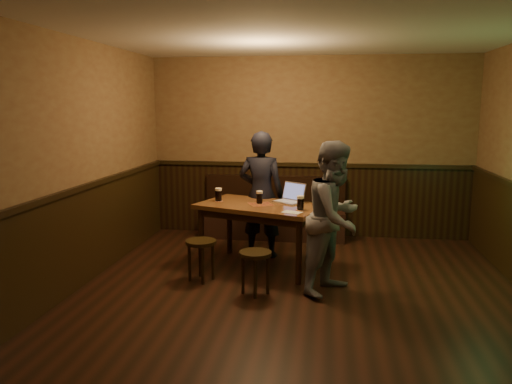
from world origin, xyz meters
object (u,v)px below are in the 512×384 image
object	(u,v)px
person_suit	(261,194)
stool_right	(255,260)
stool_left	(201,248)
pint_right	(300,203)
pint_left	(218,195)
pub_table	(261,213)
laptop	(291,197)
pint_mid	(259,197)
person_grey	(335,218)
bench	(274,218)

from	to	relation	value
person_suit	stool_right	bearing A→B (deg)	102.36
stool_left	pint_right	world-z (taller)	pint_right
stool_left	pint_left	size ratio (longest dim) A/B	2.76
pint_left	pint_right	distance (m)	1.15
pint_right	pint_left	bearing A→B (deg)	160.19
stool_right	person_suit	size ratio (longest dim) A/B	0.28
pub_table	laptop	bearing A→B (deg)	48.32
laptop	person_suit	bearing A→B (deg)	-178.62
laptop	pint_mid	bearing A→B (deg)	-121.13
pint_mid	person_grey	xyz separation A→B (m)	(0.94, -0.76, -0.06)
pint_left	person_grey	bearing A→B (deg)	-29.44
pint_mid	pint_right	distance (m)	0.62
pint_left	pint_mid	size ratio (longest dim) A/B	1.06
pint_mid	person_grey	size ratio (longest dim) A/B	0.10
stool_right	pint_mid	distance (m)	1.10
bench	pint_right	xyz separation A→B (m)	(0.51, -1.77, 0.59)
stool_right	pint_left	world-z (taller)	pint_left
bench	stool_left	distance (m)	2.19
stool_left	laptop	bearing A→B (deg)	38.85
pint_left	laptop	size ratio (longest dim) A/B	0.39
stool_right	pint_left	xyz separation A→B (m)	(-0.64, 1.05, 0.52)
stool_left	stool_right	size ratio (longest dim) A/B	1.02
bench	stool_right	xyz separation A→B (m)	(0.07, -2.43, 0.07)
person_suit	pint_right	bearing A→B (deg)	134.23
person_suit	person_grey	bearing A→B (deg)	136.17
stool_left	pint_right	xyz separation A→B (m)	(1.14, 0.33, 0.52)
person_grey	pint_right	bearing A→B (deg)	72.81
bench	pint_right	world-z (taller)	pint_right
pub_table	stool_right	world-z (taller)	pub_table
pint_right	person_grey	xyz separation A→B (m)	(0.41, -0.45, -0.07)
pub_table	person_grey	distance (m)	1.18
bench	pint_left	xyz separation A→B (m)	(-0.57, -1.38, 0.60)
pint_right	bench	bearing A→B (deg)	106.15
laptop	pub_table	bearing A→B (deg)	-115.53
pint_mid	laptop	xyz separation A→B (m)	(0.38, 0.16, -0.02)
pint_mid	laptop	distance (m)	0.42
stool_left	pint_left	world-z (taller)	pint_left
stool_left	pint_left	distance (m)	0.89
pub_table	stool_right	size ratio (longest dim) A/B	3.62
pub_table	person_suit	size ratio (longest dim) A/B	1.01
stool_left	pint_left	bearing A→B (deg)	85.47
pub_table	pint_left	distance (m)	0.61
pub_table	pint_mid	size ratio (longest dim) A/B	10.44
stool_left	pint_mid	size ratio (longest dim) A/B	2.93
pub_table	pint_mid	distance (m)	0.20
stool_right	pint_right	distance (m)	0.95
pint_mid	stool_right	bearing A→B (deg)	-84.67
stool_left	stool_right	world-z (taller)	stool_left
bench	person_grey	bearing A→B (deg)	-67.51
laptop	stool_right	bearing A→B (deg)	-68.51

